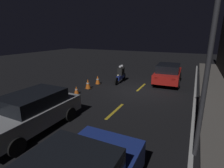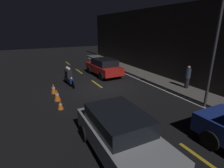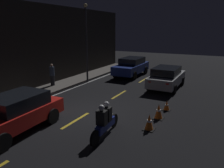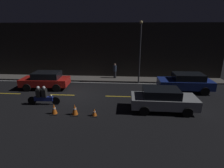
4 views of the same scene
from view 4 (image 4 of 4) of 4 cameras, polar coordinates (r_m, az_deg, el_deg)
The scene contains 17 objects.
ground_plane at distance 14.31m, azimuth -12.16°, elevation -3.62°, with size 56.00×56.00×0.00m, color black.
raised_curb at distance 18.59m, azimuth -8.28°, elevation 1.76°, with size 28.00×1.81×0.13m.
building_front at distance 19.06m, azimuth -7.99°, elevation 10.69°, with size 28.00×0.30×5.68m.
lane_dash_b at distance 16.68m, azimuth -30.65°, elevation -2.68°, with size 2.00×0.14×0.01m.
lane_dash_c at distance 14.62m, azimuth -15.94°, elevation -3.44°, with size 2.00×0.14×0.01m.
lane_dash_d at distance 13.77m, azimuth 2.01°, elevation -4.06°, with size 2.00×0.14×0.01m.
lane_dash_e at distance 14.35m, azimuth 20.32°, elevation -4.28°, with size 2.00×0.14×0.01m.
lane_solid_kerb at distance 17.53m, azimuth -9.06°, elevation 0.54°, with size 25.20×0.14×0.01m.
taxi_red at distance 16.43m, azimuth -20.81°, elevation 1.30°, with size 4.14×2.01×1.49m.
hatchback_silver at distance 11.70m, azimuth 16.24°, elevation -4.75°, with size 4.14×1.90×1.48m.
sedan_blue at distance 15.78m, azimuth 22.88°, elevation 0.58°, with size 4.33×1.91×1.58m.
motorcycle at distance 13.04m, azimuth -21.75°, elevation -3.67°, with size 2.26×0.40×1.36m.
traffic_cone_near at distance 11.52m, azimuth -18.37°, elevation -7.77°, with size 0.45×0.45×0.67m.
traffic_cone_mid at distance 11.07m, azimuth -12.07°, elevation -8.18°, with size 0.48×0.48×0.70m.
traffic_cone_far at distance 10.79m, azimuth -5.81°, elevation -9.19°, with size 0.39×0.39×0.49m.
pedestrian at distance 18.27m, azimuth 0.94°, elevation 4.36°, with size 0.34×0.34×1.53m.
street_lamp at distance 16.57m, azimuth 9.11°, elevation 10.99°, with size 0.28×0.28×5.76m.
Camera 4 is at (3.93, -12.79, 5.10)m, focal length 28.00 mm.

